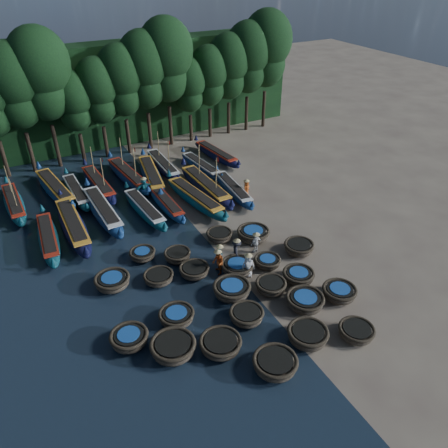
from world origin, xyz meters
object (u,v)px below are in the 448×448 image
coracle_14 (298,276)px  long_boat_3 (103,210)px  long_boat_16 (201,166)px  fisherman_4 (256,242)px  long_boat_11 (76,192)px  long_boat_1 (48,238)px  long_boat_12 (99,184)px  long_boat_9 (14,203)px  long_boat_15 (163,165)px  fisherman_6 (246,188)px  coracle_21 (143,254)px  fisherman_2 (218,262)px  coracle_13 (271,286)px  long_boat_14 (151,175)px  fisherman_5 (144,187)px  long_boat_17 (216,154)px  long_boat_13 (128,175)px  coracle_12 (232,289)px  coracle_23 (219,235)px  coracle_4 (356,331)px  long_boat_10 (55,188)px  coracle_15 (159,277)px  coracle_16 (194,270)px  coracle_18 (267,261)px  coracle_7 (247,315)px  fisherman_1 (220,254)px  coracle_19 (299,247)px  long_boat_7 (206,186)px  coracle_9 (339,292)px  coracle_10 (129,338)px  coracle_8 (305,301)px  fisherman_0 (248,265)px  coracle_6 (221,344)px  coracle_22 (177,255)px  long_boat_5 (166,203)px  long_boat_6 (195,198)px  coracle_17 (237,267)px  fisherman_3 (237,250)px  coracle_5 (173,347)px  coracle_3 (308,335)px  long_boat_2 (73,225)px

coracle_14 → long_boat_3: bearing=123.0°
long_boat_16 → fisherman_4: size_ratio=4.19×
long_boat_11 → long_boat_3: bearing=-77.0°
long_boat_1 → long_boat_12: size_ratio=0.92×
long_boat_1 → long_boat_9: 6.52m
long_boat_15 → fisherman_6: 9.13m
coracle_21 → fisherman_2: bearing=-45.1°
coracle_13 → long_boat_14: long_boat_14 is taller
fisherman_5 → long_boat_17: bearing=19.8°
long_boat_13 → long_boat_9: bearing=176.6°
coracle_12 → long_boat_13: (-0.76, 17.64, 0.10)m
coracle_23 → coracle_14: bearing=-70.7°
coracle_4 → long_boat_10: (-11.28, 24.20, 0.22)m
coracle_15 → coracle_21: size_ratio=1.08×
coracle_16 → fisherman_4: (4.77, 0.26, 0.45)m
coracle_15 → coracle_18: (6.90, -1.89, 0.00)m
coracle_16 → fisherman_2: 1.62m
coracle_7 → long_boat_16: bearing=71.6°
fisherman_1 → coracle_19: bearing=-92.6°
coracle_7 → fisherman_4: bearing=53.8°
long_boat_7 → long_boat_17: (4.00, 5.78, -0.10)m
long_boat_17 → fisherman_1: size_ratio=4.23×
coracle_12 → coracle_9: bearing=-30.0°
coracle_10 → coracle_8: bearing=-11.7°
long_boat_7 → fisherman_0: size_ratio=4.82×
coracle_19 → fisherman_4: (-2.60, 1.45, 0.40)m
long_boat_7 → fisherman_4: 9.37m
coracle_15 → long_boat_15: bearing=67.4°
coracle_6 → long_boat_16: (8.48, 19.85, 0.06)m
long_boat_13 → fisherman_6: bearing=-49.6°
coracle_8 → long_boat_12: bearing=108.7°
long_boat_13 → coracle_22: bearing=-99.2°
long_boat_3 → long_boat_10: bearing=113.4°
long_boat_5 → long_boat_16: (5.49, 4.83, 0.00)m
long_boat_6 → coracle_23: bearing=-104.8°
long_boat_1 → long_boat_12: bearing=54.3°
coracle_19 → fisherman_2: (-5.95, 0.63, 0.50)m
coracle_4 → fisherman_2: fisherman_2 is taller
coracle_18 → long_boat_5: size_ratio=0.25×
long_boat_11 → coracle_10: bearing=-95.3°
long_boat_7 → long_boat_16: (1.52, 4.01, -0.13)m
coracle_17 → fisherman_3: 1.24m
long_boat_5 → long_boat_16: long_boat_16 is taller
long_boat_3 → fisherman_6: (11.45, -2.48, 0.24)m
coracle_5 → fisherman_4: size_ratio=1.61×
coracle_12 → long_boat_15: bearing=81.3°
coracle_14 → fisherman_4: fisherman_4 is taller
long_boat_10 → coracle_3: bearing=-77.6°
long_boat_1 → long_boat_2: (1.88, 0.67, 0.10)m
long_boat_11 → coracle_19: bearing=-54.0°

